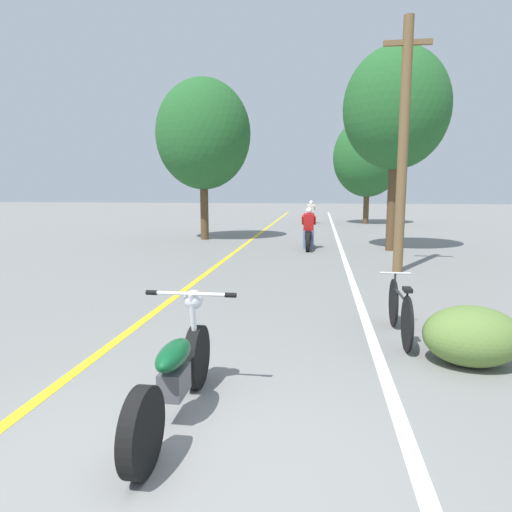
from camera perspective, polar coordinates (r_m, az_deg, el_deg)
ground_plane at (r=3.68m, az=-10.15°, el=-25.55°), size 120.00×120.00×0.00m
lane_stripe_center at (r=16.00m, az=-1.84°, el=1.12°), size 0.14×48.00×0.01m
lane_stripe_edge at (r=15.79m, az=10.57°, el=0.89°), size 0.14×48.00×0.01m
utility_pole at (r=11.72m, az=17.92°, el=13.11°), size 1.10×0.24×5.98m
roadside_tree_right_near at (r=15.89m, az=17.12°, el=17.17°), size 3.36×3.03×6.51m
roadside_tree_right_far at (r=27.36m, az=13.81°, el=11.90°), size 3.93×3.53×6.07m
roadside_tree_left at (r=18.58m, az=-6.62°, el=14.84°), size 3.73×3.35×6.28m
roadside_bush at (r=5.93m, az=25.35°, el=-9.01°), size 1.10×0.88×0.70m
motorcycle_foreground at (r=4.21m, az=-9.99°, el=-14.29°), size 0.90×2.13×1.05m
motorcycle_rider_lead at (r=15.61m, az=6.57°, el=2.82°), size 0.50×2.06×1.41m
motorcycle_rider_far at (r=26.99m, az=6.89°, el=5.15°), size 0.50×2.03×1.34m
bicycle_parked at (r=6.63m, az=17.54°, el=-6.52°), size 0.44×1.80×0.83m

